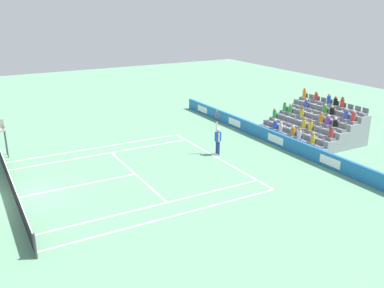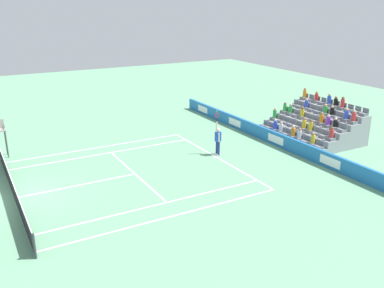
% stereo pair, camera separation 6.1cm
% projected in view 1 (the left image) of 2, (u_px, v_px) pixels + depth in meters
% --- Properties ---
extents(ground_plane, '(80.00, 80.00, 0.00)m').
position_uv_depth(ground_plane, '(15.00, 198.00, 20.84)').
color(ground_plane, '#669E77').
extents(line_baseline, '(10.97, 0.10, 0.01)m').
position_uv_depth(line_baseline, '(217.00, 157.00, 26.36)').
color(line_baseline, white).
rests_on(line_baseline, ground).
extents(line_service, '(8.23, 0.10, 0.01)m').
position_uv_depth(line_service, '(135.00, 174.00, 23.81)').
color(line_service, white).
rests_on(line_service, ground).
extents(line_centre_service, '(0.10, 6.40, 0.01)m').
position_uv_depth(line_centre_service, '(79.00, 185.00, 22.32)').
color(line_centre_service, white).
rests_on(line_centre_service, ground).
extents(line_singles_sideline_left, '(0.10, 11.89, 0.01)m').
position_uv_depth(line_singles_sideline_left, '(104.00, 154.00, 26.99)').
color(line_singles_sideline_left, white).
rests_on(line_singles_sideline_left, ground).
extents(line_singles_sideline_right, '(0.10, 11.89, 0.01)m').
position_uv_depth(line_singles_sideline_right, '(159.00, 205.00, 20.20)').
color(line_singles_sideline_right, white).
rests_on(line_singles_sideline_right, ground).
extents(line_doubles_sideline_left, '(0.10, 11.89, 0.01)m').
position_uv_depth(line_doubles_sideline_left, '(98.00, 148.00, 28.13)').
color(line_doubles_sideline_left, white).
rests_on(line_doubles_sideline_left, ground).
extents(line_doubles_sideline_right, '(0.10, 11.89, 0.01)m').
position_uv_depth(line_doubles_sideline_right, '(171.00, 216.00, 19.06)').
color(line_doubles_sideline_right, white).
rests_on(line_doubles_sideline_right, ground).
extents(line_centre_mark, '(0.10, 0.20, 0.01)m').
position_uv_depth(line_centre_mark, '(215.00, 158.00, 26.31)').
color(line_centre_mark, white).
rests_on(line_centre_mark, ground).
extents(sponsor_barrier, '(24.19, 0.22, 0.91)m').
position_uv_depth(sponsor_barrier, '(277.00, 139.00, 28.44)').
color(sponsor_barrier, '#1E66AD').
rests_on(sponsor_barrier, ground).
extents(tennis_net, '(11.97, 0.10, 1.07)m').
position_uv_depth(tennis_net, '(13.00, 189.00, 20.68)').
color(tennis_net, '#33383D').
rests_on(tennis_net, ground).
extents(tennis_player, '(0.52, 0.38, 2.85)m').
position_uv_depth(tennis_player, '(218.00, 140.00, 26.56)').
color(tennis_player, navy).
rests_on(tennis_player, ground).
extents(stadium_stand, '(6.20, 4.75, 3.04)m').
position_uv_depth(stadium_stand, '(316.00, 126.00, 29.97)').
color(stadium_stand, gray).
rests_on(stadium_stand, ground).
extents(loose_tennis_ball, '(0.07, 0.07, 0.07)m').
position_uv_depth(loose_tennis_ball, '(68.00, 184.00, 22.37)').
color(loose_tennis_ball, '#D1E533').
rests_on(loose_tennis_ball, ground).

